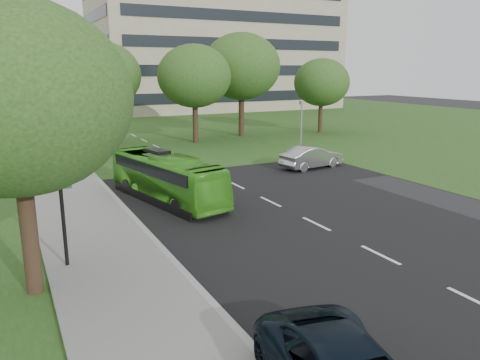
{
  "coord_description": "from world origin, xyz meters",
  "views": [
    {
      "loc": [
        -11.98,
        -14.1,
        6.74
      ],
      "look_at": [
        -2.22,
        5.12,
        1.6
      ],
      "focal_mm": 35.0,
      "sensor_mm": 36.0,
      "label": 1
    }
  ],
  "objects": [
    {
      "name": "tree_side_near",
      "position": [
        -11.62,
        0.62,
        5.93
      ],
      "size": [
        6.58,
        6.58,
        8.74
      ],
      "color": "black",
      "rests_on": "ground"
    },
    {
      "name": "office_building",
      "position": [
        21.96,
        61.96,
        12.5
      ],
      "size": [
        40.1,
        20.1,
        25.0
      ],
      "color": "#9E957A",
      "rests_on": "ground"
    },
    {
      "name": "street_surfaces",
      "position": [
        -0.38,
        22.75,
        0.03
      ],
      "size": [
        120.0,
        120.0,
        0.15
      ],
      "color": "black",
      "rests_on": "ground"
    },
    {
      "name": "ground",
      "position": [
        0.0,
        0.0,
        0.0
      ],
      "size": [
        160.0,
        160.0,
        0.0
      ],
      "primitive_type": "plane",
      "color": "black",
      "rests_on": "ground"
    },
    {
      "name": "tree_park_e",
      "position": [
        18.6,
        27.02,
        5.32
      ],
      "size": [
        5.88,
        5.88,
        7.84
      ],
      "color": "black",
      "rests_on": "ground"
    },
    {
      "name": "tree_park_a",
      "position": [
        -10.03,
        25.98,
        5.93
      ],
      "size": [
        6.58,
        6.58,
        8.74
      ],
      "color": "black",
      "rests_on": "ground"
    },
    {
      "name": "bus",
      "position": [
        -4.68,
        8.74,
        1.21
      ],
      "size": [
        3.86,
        8.93,
        2.42
      ],
      "primitive_type": "imported",
      "rotation": [
        0.0,
        0.0,
        0.22
      ],
      "color": "green",
      "rests_on": "ground"
    },
    {
      "name": "traffic_light",
      "position": [
        -10.36,
        2.0,
        2.68
      ],
      "size": [
        0.73,
        0.2,
        4.57
      ],
      "rotation": [
        0.0,
        0.0,
        0.12
      ],
      "color": "black",
      "rests_on": "ground"
    },
    {
      "name": "sedan",
      "position": [
        6.9,
        12.09,
        0.77
      ],
      "size": [
        4.87,
        2.31,
        1.54
      ],
      "primitive_type": "imported",
      "rotation": [
        0.0,
        0.0,
        1.72
      ],
      "color": "#9A9A9E",
      "rests_on": "ground"
    },
    {
      "name": "tree_park_d",
      "position": [
        9.85,
        28.59,
        6.96
      ],
      "size": [
        7.77,
        7.77,
        10.27
      ],
      "color": "black",
      "rests_on": "ground"
    },
    {
      "name": "tree_park_b",
      "position": [
        -3.72,
        29.38,
        6.17
      ],
      "size": [
        6.98,
        6.98,
        9.15
      ],
      "color": "black",
      "rests_on": "ground"
    },
    {
      "name": "camera_pole",
      "position": [
        10.0,
        18.02,
        2.7
      ],
      "size": [
        0.43,
        0.4,
        4.18
      ],
      "rotation": [
        0.0,
        0.0,
        -0.39
      ],
      "color": "gray",
      "rests_on": "ground"
    },
    {
      "name": "tree_park_c",
      "position": [
        4.03,
        26.63,
        6.08
      ],
      "size": [
        6.75,
        6.75,
        8.96
      ],
      "color": "black",
      "rests_on": "ground"
    }
  ]
}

